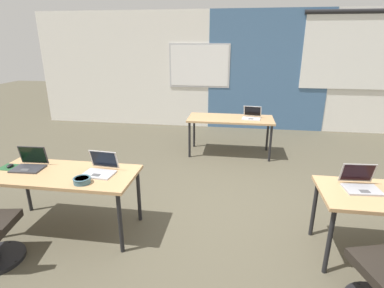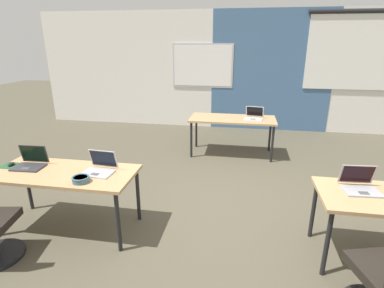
{
  "view_description": "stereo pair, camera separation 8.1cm",
  "coord_description": "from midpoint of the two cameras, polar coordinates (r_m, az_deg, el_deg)",
  "views": [
    {
      "loc": [
        0.11,
        -3.4,
        2.1
      ],
      "look_at": [
        -0.46,
        0.36,
        0.8
      ],
      "focal_mm": 28.18,
      "sensor_mm": 36.0,
      "label": 1
    },
    {
      "loc": [
        0.18,
        -3.38,
        2.1
      ],
      "look_at": [
        -0.46,
        0.36,
        0.8
      ],
      "focal_mm": 28.18,
      "sensor_mm": 36.0,
      "label": 2
    }
  ],
  "objects": [
    {
      "name": "mouse_near_left_end",
      "position": [
        4.07,
        -30.56,
        -3.31
      ],
      "size": [
        0.06,
        0.1,
        0.03
      ],
      "color": "black",
      "rests_on": "mousepad_near_left_end"
    },
    {
      "name": "laptop_near_left_end",
      "position": [
        3.93,
        -27.75,
        -3.11
      ],
      "size": [
        0.34,
        0.29,
        0.24
      ],
      "rotation": [
        0.0,
        0.0,
        0.05
      ],
      "color": "#333338",
      "rests_on": "desk_near_left"
    },
    {
      "name": "mousepad_near_left_end",
      "position": [
        4.08,
        -30.51,
        -3.55
      ],
      "size": [
        0.22,
        0.19,
        0.0
      ],
      "color": "#23512D",
      "rests_on": "desk_near_left"
    },
    {
      "name": "desk_far_center",
      "position": [
        5.77,
        8.06,
        4.31
      ],
      "size": [
        1.6,
        0.7,
        0.72
      ],
      "color": "tan",
      "rests_on": "ground"
    },
    {
      "name": "snack_bowl",
      "position": [
        3.31,
        -19.66,
        -6.24
      ],
      "size": [
        0.18,
        0.18,
        0.06
      ],
      "color": "#3D6070",
      "rests_on": "desk_near_left"
    },
    {
      "name": "back_wall_assembly",
      "position": [
        7.62,
        9.22,
        13.52
      ],
      "size": [
        10.0,
        0.27,
        2.8
      ],
      "color": "silver",
      "rests_on": "ground"
    },
    {
      "name": "laptop_far_right",
      "position": [
        5.76,
        12.02,
        5.16
      ],
      "size": [
        0.37,
        0.36,
        0.22
      ],
      "rotation": [
        0.0,
        0.0,
        -0.14
      ],
      "color": "silver",
      "rests_on": "desk_far_center"
    },
    {
      "name": "ground_plane",
      "position": [
        3.99,
        6.4,
        -12.95
      ],
      "size": [
        24.0,
        24.0,
        0.0
      ],
      "color": "#4C4738"
    },
    {
      "name": "laptop_near_left_inner",
      "position": [
        3.48,
        -16.46,
        -4.36
      ],
      "size": [
        0.35,
        0.32,
        0.23
      ],
      "rotation": [
        0.0,
        0.0,
        -0.08
      ],
      "color": "#B7B7BC",
      "rests_on": "desk_near_left"
    },
    {
      "name": "desk_near_left",
      "position": [
        3.67,
        -22.45,
        -5.72
      ],
      "size": [
        1.6,
        0.7,
        0.72
      ],
      "color": "tan",
      "rests_on": "ground"
    },
    {
      "name": "laptop_near_right_inner",
      "position": [
        3.4,
        29.78,
        -6.78
      ],
      "size": [
        0.35,
        0.32,
        0.23
      ],
      "rotation": [
        0.0,
        0.0,
        0.08
      ],
      "color": "#9E9EA3",
      "rests_on": "desk_near_right"
    }
  ]
}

